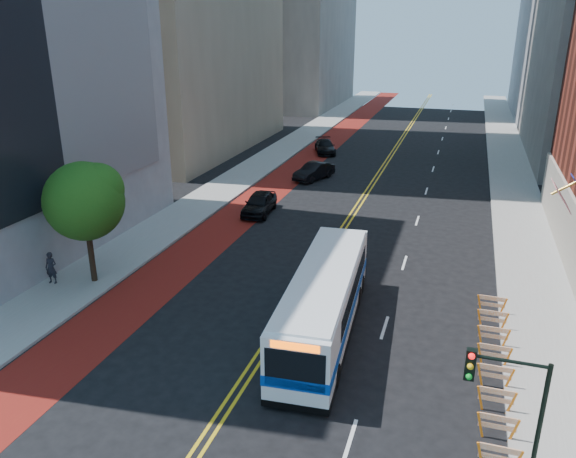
% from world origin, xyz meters
% --- Properties ---
extents(ground, '(160.00, 160.00, 0.00)m').
position_xyz_m(ground, '(0.00, 0.00, 0.00)').
color(ground, black).
rests_on(ground, ground).
extents(sidewalk_left, '(4.00, 140.00, 0.15)m').
position_xyz_m(sidewalk_left, '(-12.00, 30.00, 0.07)').
color(sidewalk_left, gray).
rests_on(sidewalk_left, ground).
extents(sidewalk_right, '(4.00, 140.00, 0.15)m').
position_xyz_m(sidewalk_right, '(12.00, 30.00, 0.07)').
color(sidewalk_right, gray).
rests_on(sidewalk_right, ground).
extents(bus_lane_paint, '(3.60, 140.00, 0.01)m').
position_xyz_m(bus_lane_paint, '(-8.10, 30.00, 0.00)').
color(bus_lane_paint, maroon).
rests_on(bus_lane_paint, ground).
extents(center_line_inner, '(0.14, 140.00, 0.01)m').
position_xyz_m(center_line_inner, '(-0.18, 30.00, 0.00)').
color(center_line_inner, gold).
rests_on(center_line_inner, ground).
extents(center_line_outer, '(0.14, 140.00, 0.01)m').
position_xyz_m(center_line_outer, '(0.18, 30.00, 0.00)').
color(center_line_outer, gold).
rests_on(center_line_outer, ground).
extents(lane_dashes, '(0.14, 98.20, 0.01)m').
position_xyz_m(lane_dashes, '(4.80, 38.00, 0.01)').
color(lane_dashes, silver).
rests_on(lane_dashes, ground).
extents(construction_barriers, '(1.42, 10.91, 1.00)m').
position_xyz_m(construction_barriers, '(9.60, 3.42, 0.68)').
color(construction_barriers, orange).
rests_on(construction_barriers, ground).
extents(street_tree, '(4.20, 4.20, 6.70)m').
position_xyz_m(street_tree, '(-11.24, 6.04, 4.91)').
color(street_tree, black).
rests_on(street_tree, sidewalk_left).
extents(traffic_signal, '(2.21, 0.34, 5.07)m').
position_xyz_m(traffic_signal, '(9.41, -3.51, 3.72)').
color(traffic_signal, black).
rests_on(traffic_signal, sidewalk_right).
extents(transit_bus, '(3.39, 11.93, 3.24)m').
position_xyz_m(transit_bus, '(2.16, 4.63, 1.69)').
color(transit_bus, white).
rests_on(transit_bus, ground).
extents(car_a, '(2.25, 4.84, 1.60)m').
position_xyz_m(car_a, '(-6.77, 20.07, 0.80)').
color(car_a, black).
rests_on(car_a, ground).
extents(car_b, '(3.14, 4.90, 1.53)m').
position_xyz_m(car_b, '(-5.40, 30.75, 0.76)').
color(car_b, black).
rests_on(car_b, ground).
extents(car_c, '(3.59, 5.30, 1.43)m').
position_xyz_m(car_c, '(-7.13, 41.78, 0.71)').
color(car_c, black).
rests_on(car_c, ground).
extents(pedestrian, '(0.70, 0.51, 1.78)m').
position_xyz_m(pedestrian, '(-13.27, 5.04, 1.04)').
color(pedestrian, black).
rests_on(pedestrian, sidewalk_left).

